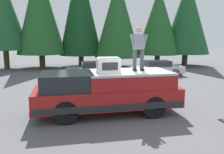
{
  "coord_description": "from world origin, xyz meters",
  "views": [
    {
      "loc": [
        -8.71,
        2.35,
        2.95
      ],
      "look_at": [
        0.41,
        0.49,
        1.35
      ],
      "focal_mm": 37.16,
      "sensor_mm": 36.0,
      "label": 1
    }
  ],
  "objects_px": {
    "parked_car_grey": "(94,69)",
    "compressor_unit": "(108,65)",
    "pickup_truck": "(107,92)",
    "parked_car_silver": "(156,68)",
    "person_on_truck_bed": "(139,48)"
  },
  "relations": [
    {
      "from": "parked_car_grey",
      "to": "compressor_unit",
      "type": "bearing_deg",
      "value": 176.62
    },
    {
      "from": "pickup_truck",
      "to": "parked_car_silver",
      "type": "xyz_separation_m",
      "value": [
        8.15,
        -5.36,
        -0.29
      ]
    },
    {
      "from": "person_on_truck_bed",
      "to": "parked_car_silver",
      "type": "bearing_deg",
      "value": -26.85
    },
    {
      "from": "parked_car_silver",
      "to": "parked_car_grey",
      "type": "bearing_deg",
      "value": 86.33
    },
    {
      "from": "pickup_truck",
      "to": "parked_car_silver",
      "type": "height_order",
      "value": "pickup_truck"
    },
    {
      "from": "parked_car_silver",
      "to": "compressor_unit",
      "type": "bearing_deg",
      "value": 147.18
    },
    {
      "from": "compressor_unit",
      "to": "parked_car_grey",
      "type": "distance_m",
      "value": 8.69
    },
    {
      "from": "pickup_truck",
      "to": "parked_car_grey",
      "type": "height_order",
      "value": "pickup_truck"
    },
    {
      "from": "pickup_truck",
      "to": "compressor_unit",
      "type": "height_order",
      "value": "compressor_unit"
    },
    {
      "from": "compressor_unit",
      "to": "person_on_truck_bed",
      "type": "bearing_deg",
      "value": -83.5
    },
    {
      "from": "parked_car_grey",
      "to": "person_on_truck_bed",
      "type": "bearing_deg",
      "value": -175.19
    },
    {
      "from": "pickup_truck",
      "to": "compressor_unit",
      "type": "distance_m",
      "value": 1.06
    },
    {
      "from": "person_on_truck_bed",
      "to": "pickup_truck",
      "type": "bearing_deg",
      "value": 91.18
    },
    {
      "from": "pickup_truck",
      "to": "parked_car_silver",
      "type": "bearing_deg",
      "value": -33.33
    },
    {
      "from": "pickup_truck",
      "to": "person_on_truck_bed",
      "type": "distance_m",
      "value": 2.09
    }
  ]
}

